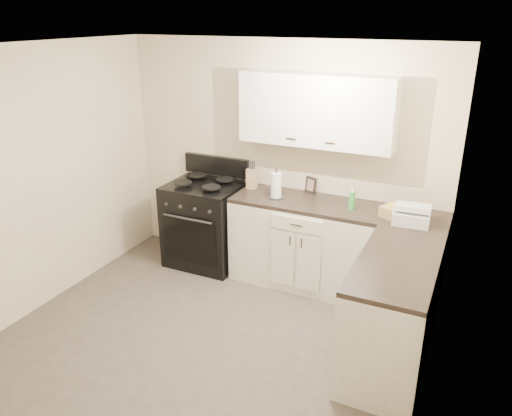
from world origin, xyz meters
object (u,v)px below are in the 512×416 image
at_px(paper_towel, 276,185).
at_px(countertop_grill, 412,217).
at_px(stove, 206,225).
at_px(wicker_basket, 399,214).
at_px(knife_block, 252,179).

bearing_deg(paper_towel, countertop_grill, -3.42).
bearing_deg(paper_towel, stove, 178.76).
bearing_deg(wicker_basket, knife_block, 173.00).
height_order(stove, paper_towel, paper_towel).
relative_size(stove, knife_block, 4.46).
distance_m(wicker_basket, countertop_grill, 0.13).
distance_m(stove, knife_block, 0.80).
relative_size(paper_towel, wicker_basket, 0.85).
xyz_separation_m(stove, paper_towel, (0.87, -0.02, 0.61)).
bearing_deg(stove, paper_towel, -1.24).
height_order(knife_block, countertop_grill, knife_block).
bearing_deg(knife_block, countertop_grill, -7.73).
xyz_separation_m(knife_block, paper_towel, (0.35, -0.16, 0.02)).
bearing_deg(countertop_grill, paper_towel, 173.06).
bearing_deg(countertop_grill, wicker_basket, 156.65).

